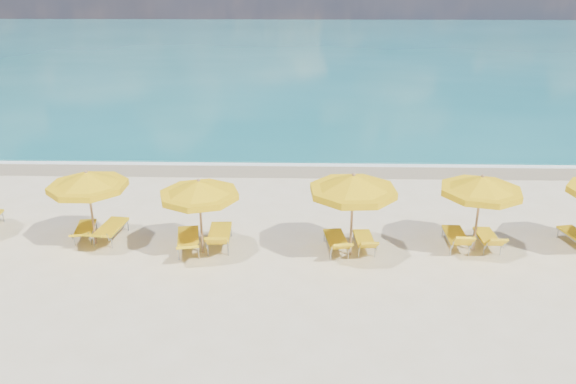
{
  "coord_description": "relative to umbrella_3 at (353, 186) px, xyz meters",
  "views": [
    {
      "loc": [
        0.43,
        -15.61,
        7.92
      ],
      "look_at": [
        0.0,
        1.5,
        1.2
      ],
      "focal_mm": 35.0,
      "sensor_mm": 36.0,
      "label": 1
    }
  ],
  "objects": [
    {
      "name": "lounger_2_right",
      "position": [
        -3.99,
        0.46,
        -1.98
      ],
      "size": [
        0.77,
        2.05,
        0.9
      ],
      "rotation": [
        0.0,
        0.0,
        0.05
      ],
      "color": "#A5A8AD",
      "rests_on": "ground"
    },
    {
      "name": "lounger_3_left",
      "position": [
        -0.41,
        0.26,
        -2.01
      ],
      "size": [
        0.82,
        1.85,
        0.77
      ],
      "rotation": [
        0.0,
        0.0,
        0.13
      ],
      "color": "#A5A8AD",
      "rests_on": "ground"
    },
    {
      "name": "foam_line",
      "position": [
        -1.92,
        8.77,
        -2.23
      ],
      "size": [
        120.0,
        1.2,
        0.03
      ],
      "primitive_type": "cube",
      "color": "white",
      "rests_on": "ground"
    },
    {
      "name": "umbrella_3",
      "position": [
        0.0,
        0.0,
        0.0
      ],
      "size": [
        3.27,
        3.27,
        2.62
      ],
      "rotation": [
        0.0,
        0.0,
        -0.32
      ],
      "color": "tan",
      "rests_on": "ground"
    },
    {
      "name": "lounger_4_left",
      "position": [
        3.29,
        0.6,
        -2.01
      ],
      "size": [
        0.64,
        1.77,
        0.85
      ],
      "rotation": [
        0.0,
        0.0,
        -0.02
      ],
      "color": "#A5A8AD",
      "rests_on": "ground"
    },
    {
      "name": "whitecap_far",
      "position": [
        6.08,
        24.57,
        -2.23
      ],
      "size": [
        18.0,
        0.3,
        0.05
      ],
      "primitive_type": "cube",
      "color": "white",
      "rests_on": "ground"
    },
    {
      "name": "ground_plane",
      "position": [
        -1.92,
        0.57,
        -2.23
      ],
      "size": [
        120.0,
        120.0,
        0.0
      ],
      "primitive_type": "plane",
      "color": "beige"
    },
    {
      "name": "umbrella_2",
      "position": [
        -4.45,
        0.02,
        -0.19
      ],
      "size": [
        2.58,
        2.58,
        2.39
      ],
      "rotation": [
        0.0,
        0.0,
        -0.1
      ],
      "color": "tan",
      "rests_on": "ground"
    },
    {
      "name": "lounger_4_right",
      "position": [
        4.25,
        0.61,
        -2.03
      ],
      "size": [
        0.58,
        1.65,
        0.76
      ],
      "rotation": [
        0.0,
        0.0,
        0.01
      ],
      "color": "#A5A8AD",
      "rests_on": "ground"
    },
    {
      "name": "lounger_1_right",
      "position": [
        -7.51,
        0.85,
        -2.0
      ],
      "size": [
        0.85,
        2.04,
        0.75
      ],
      "rotation": [
        0.0,
        0.0,
        -0.11
      ],
      "color": "#A5A8AD",
      "rests_on": "ground"
    },
    {
      "name": "ocean",
      "position": [
        -1.92,
        48.57,
        -2.23
      ],
      "size": [
        120.0,
        80.0,
        0.3
      ],
      "primitive_type": "cube",
      "color": "#13656C",
      "rests_on": "ground"
    },
    {
      "name": "lounger_2_left",
      "position": [
        -4.9,
        0.17,
        -1.99
      ],
      "size": [
        1.01,
        2.11,
        0.76
      ],
      "rotation": [
        0.0,
        0.0,
        0.19
      ],
      "color": "#A5A8AD",
      "rests_on": "ground"
    },
    {
      "name": "lounger_3_right",
      "position": [
        0.45,
        0.36,
        -2.03
      ],
      "size": [
        0.64,
        1.66,
        0.73
      ],
      "rotation": [
        0.0,
        0.0,
        0.06
      ],
      "color": "#A5A8AD",
      "rests_on": "ground"
    },
    {
      "name": "lounger_1_left",
      "position": [
        -8.34,
        0.91,
        -2.03
      ],
      "size": [
        0.84,
        1.76,
        0.63
      ],
      "rotation": [
        0.0,
        0.0,
        0.18
      ],
      "color": "#A5A8AD",
      "rests_on": "ground"
    },
    {
      "name": "umbrella_4",
      "position": [
        3.79,
        0.42,
        -0.14
      ],
      "size": [
        2.75,
        2.75,
        2.45
      ],
      "rotation": [
        0.0,
        0.0,
        0.15
      ],
      "color": "tan",
      "rests_on": "ground"
    },
    {
      "name": "wet_sand_band",
      "position": [
        -1.92,
        7.97,
        -2.23
      ],
      "size": [
        120.0,
        2.6,
        0.01
      ],
      "primitive_type": "cube",
      "color": "tan",
      "rests_on": "ground"
    },
    {
      "name": "umbrella_1",
      "position": [
        -7.9,
        0.56,
        -0.16
      ],
      "size": [
        3.14,
        3.14,
        2.43
      ],
      "rotation": [
        0.0,
        0.0,
        0.4
      ],
      "color": "tan",
      "rests_on": "ground"
    },
    {
      "name": "whitecap_near",
      "position": [
        -7.92,
        17.57,
        -2.23
      ],
      "size": [
        14.0,
        0.36,
        0.05
      ],
      "primitive_type": "cube",
      "color": "white",
      "rests_on": "ground"
    }
  ]
}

